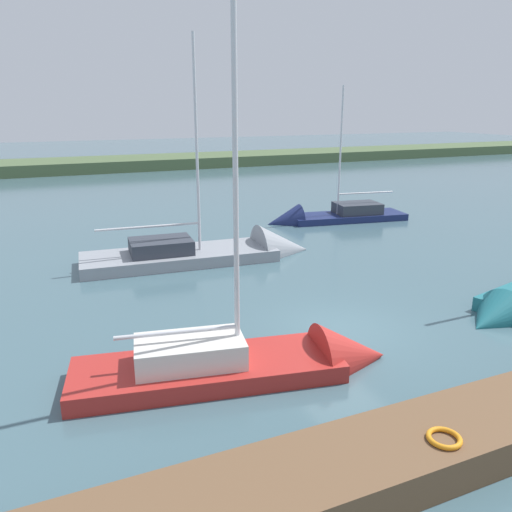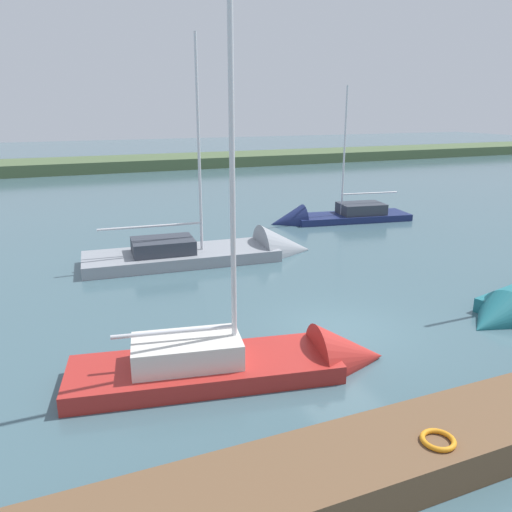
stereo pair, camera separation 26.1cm
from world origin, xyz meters
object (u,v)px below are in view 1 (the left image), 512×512
at_px(sailboat_far_left, 224,256).
at_px(sailboat_far_right, 263,365).
at_px(sailboat_mid_channel, 324,219).
at_px(life_ring_buoy, 444,438).

relative_size(sailboat_far_left, sailboat_far_right, 1.09).
height_order(sailboat_mid_channel, sailboat_far_right, sailboat_far_right).
distance_m(sailboat_mid_channel, sailboat_far_right, 18.68).
distance_m(life_ring_buoy, sailboat_mid_channel, 22.16).
xyz_separation_m(life_ring_buoy, sailboat_far_left, (-1.09, -15.18, -0.71)).
relative_size(sailboat_mid_channel, sailboat_far_right, 0.89).
bearing_deg(sailboat_far_left, sailboat_mid_channel, 34.90).
xyz_separation_m(sailboat_mid_channel, sailboat_far_right, (10.91, 15.16, 0.07)).
bearing_deg(sailboat_mid_channel, sailboat_far_right, 62.91).
bearing_deg(sailboat_mid_channel, life_ring_buoy, 73.60).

